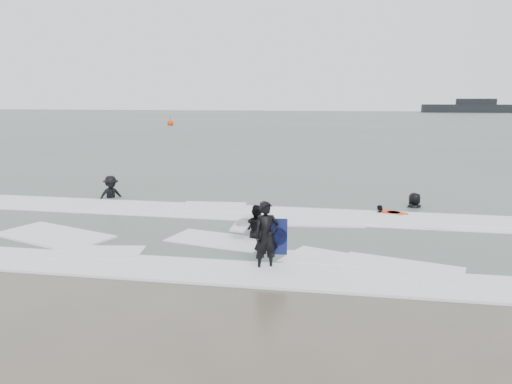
% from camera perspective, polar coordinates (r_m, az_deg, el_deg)
% --- Properties ---
extents(ground, '(320.00, 320.00, 0.00)m').
position_cam_1_polar(ground, '(13.71, -4.09, -8.36)').
color(ground, brown).
rests_on(ground, ground).
extents(sea, '(320.00, 320.00, 0.00)m').
position_cam_1_polar(sea, '(92.66, 9.10, 7.86)').
color(sea, '#47544C').
rests_on(sea, ground).
extents(surfer_centre, '(0.81, 0.72, 1.86)m').
position_cam_1_polar(surfer_centre, '(13.37, 1.17, -8.83)').
color(surfer_centre, black).
rests_on(surfer_centre, ground).
extents(surfer_wading, '(1.00, 0.89, 1.69)m').
position_cam_1_polar(surfer_wading, '(16.09, 0.03, -5.43)').
color(surfer_wading, black).
rests_on(surfer_wading, ground).
extents(surfer_breaker, '(1.37, 1.38, 1.91)m').
position_cam_1_polar(surfer_breaker, '(23.28, -16.19, -0.79)').
color(surfer_breaker, black).
rests_on(surfer_breaker, ground).
extents(surfer_right_near, '(0.97, 0.66, 1.53)m').
position_cam_1_polar(surfer_right_near, '(20.04, 13.99, -2.50)').
color(surfer_right_near, black).
rests_on(surfer_right_near, ground).
extents(surfer_right_far, '(1.05, 0.90, 1.82)m').
position_cam_1_polar(surfer_right_far, '(21.47, 17.62, -1.82)').
color(surfer_right_far, black).
rests_on(surfer_right_far, ground).
extents(surf_foam, '(30.03, 9.06, 0.09)m').
position_cam_1_polar(surf_foam, '(17.14, -0.84, -4.28)').
color(surf_foam, white).
rests_on(surf_foam, ground).
extents(bodyboards, '(5.87, 7.32, 1.25)m').
position_cam_1_polar(bodyboards, '(16.27, 6.53, -3.50)').
color(bodyboards, '#0E1441').
rests_on(bodyboards, ground).
extents(buoy, '(1.00, 1.00, 1.65)m').
position_cam_1_polar(buoy, '(82.78, -9.76, 7.76)').
color(buoy, '#D13C09').
rests_on(buoy, ground).
extents(vessel_horizon, '(30.77, 5.49, 4.18)m').
position_cam_1_polar(vessel_horizon, '(166.09, 23.80, 8.82)').
color(vessel_horizon, black).
rests_on(vessel_horizon, ground).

